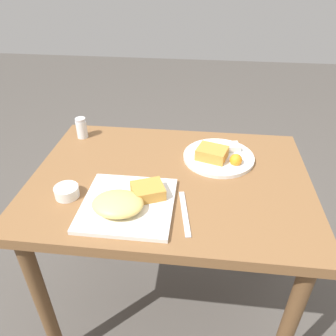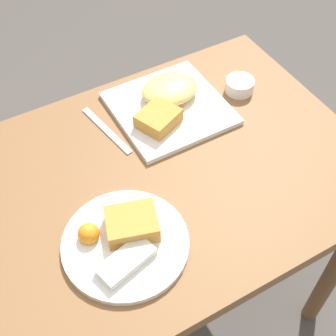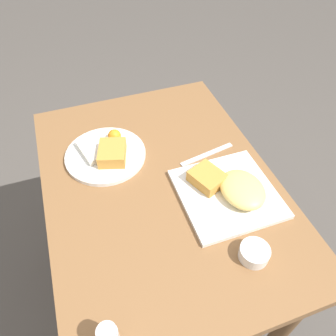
% 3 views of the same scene
% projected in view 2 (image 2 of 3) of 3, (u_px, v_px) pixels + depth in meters
% --- Properties ---
extents(ground_plane, '(8.00, 8.00, 0.00)m').
position_uv_depth(ground_plane, '(166.00, 302.00, 1.63)').
color(ground_plane, '#4C4742').
extents(dining_table, '(0.93, 0.68, 0.73)m').
position_uv_depth(dining_table, '(164.00, 197.00, 1.14)').
color(dining_table, brown).
rests_on(dining_table, ground_plane).
extents(plate_square_near, '(0.27, 0.27, 0.06)m').
position_uv_depth(plate_square_near, '(168.00, 102.00, 1.18)').
color(plate_square_near, white).
rests_on(plate_square_near, dining_table).
extents(plate_oval_far, '(0.26, 0.26, 0.05)m').
position_uv_depth(plate_oval_far, '(125.00, 240.00, 0.93)').
color(plate_oval_far, white).
rests_on(plate_oval_far, dining_table).
extents(sauce_ramekin, '(0.07, 0.07, 0.03)m').
position_uv_depth(sauce_ramekin, '(240.00, 85.00, 1.22)').
color(sauce_ramekin, white).
rests_on(sauce_ramekin, dining_table).
extents(butter_knife, '(0.05, 0.19, 0.00)m').
position_uv_depth(butter_knife, '(107.00, 130.00, 1.14)').
color(butter_knife, silver).
rests_on(butter_knife, dining_table).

